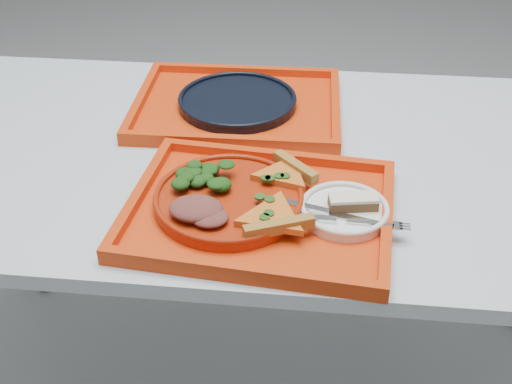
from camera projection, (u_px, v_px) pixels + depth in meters
table at (264, 182)px, 1.33m from camera, size 1.60×0.80×0.75m
tray_main at (260, 213)px, 1.11m from camera, size 0.48×0.39×0.01m
tray_far at (237, 108)px, 1.43m from camera, size 0.46×0.36×0.01m
dinner_plate at (229, 201)px, 1.12m from camera, size 0.26×0.26×0.02m
side_plate at (344, 212)px, 1.09m from camera, size 0.15×0.15×0.01m
navy_plate at (237, 102)px, 1.42m from camera, size 0.26×0.26×0.02m
pizza_slice_a at (273, 214)px, 1.05m from camera, size 0.16×0.17×0.02m
pizza_slice_b at (283, 173)px, 1.15m from camera, size 0.16×0.16×0.02m
salad_heap at (204, 172)px, 1.13m from camera, size 0.09×0.08×0.04m
meat_portion at (196, 209)px, 1.06m from camera, size 0.09×0.07×0.03m
dessert_bar at (353, 202)px, 1.08m from camera, size 0.09×0.05×0.02m
knife at (338, 214)px, 1.07m from camera, size 0.18×0.06×0.01m
fork at (346, 221)px, 1.05m from camera, size 0.19×0.03×0.01m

